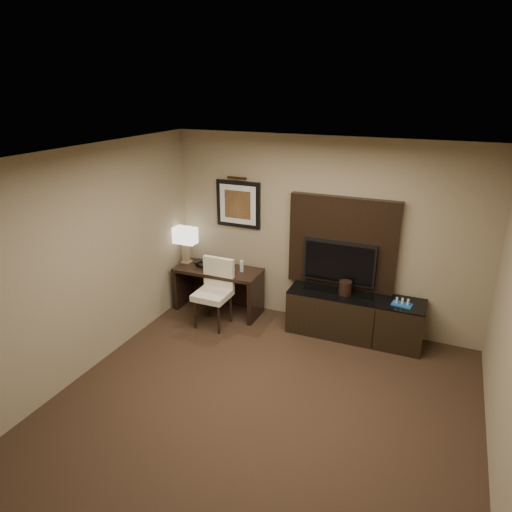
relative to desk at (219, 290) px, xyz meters
The scene contains 18 objects.
floor 2.65m from the desk, 55.10° to the right, with size 4.50×5.00×0.01m, color #2F1F15.
ceiling 3.52m from the desk, 55.10° to the right, with size 4.50×5.00×0.01m, color silver.
wall_back 1.84m from the desk, 13.13° to the left, with size 4.50×0.01×2.70m, color gray.
wall_left 2.49m from the desk, 109.23° to the right, with size 0.01×5.00×2.70m, color gray.
desk is the anchor object (origin of this frame).
credenza 2.09m from the desk, ahead, with size 1.83×0.51×0.63m, color black.
tv_wall_panel 2.04m from the desk, ahead, with size 1.50×0.12×1.30m, color black.
tv 1.93m from the desk, ahead, with size 1.00×0.08×0.60m, color black.
artwork 1.35m from the desk, 58.63° to the left, with size 0.70×0.04×0.70m, color black.
picture_light 1.73m from the desk, 55.41° to the left, with size 0.04×0.04×0.30m, color #3E2414.
desk_chair 0.49m from the desk, 72.59° to the right, with size 0.48×0.55×1.00m, color beige, non-canonical shape.
table_lamp 0.86m from the desk, behind, with size 0.35×0.20×0.58m, color #94815C, non-canonical shape.
desk_phone 0.47m from the desk, behind, with size 0.20×0.18×0.10m, color black, non-canonical shape.
blue_folder 0.38m from the desk, 15.87° to the right, with size 0.24×0.32×0.02m, color #1A2BA9.
book 0.48m from the desk, 33.89° to the right, with size 0.18×0.02×0.24m, color tan.
water_bottle 0.58m from the desk, ahead, with size 0.06×0.06×0.17m, color #AEC0C5.
ice_bucket 1.98m from the desk, ahead, with size 0.17×0.17×0.19m, color black.
minibar_tray 2.72m from the desk, ahead, with size 0.25×0.15×0.09m, color #195AA5, non-canonical shape.
Camera 1 is at (1.56, -3.48, 3.33)m, focal length 32.00 mm.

